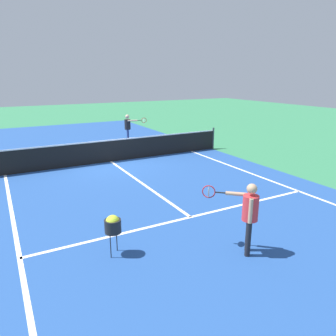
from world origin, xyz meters
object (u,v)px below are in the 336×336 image
(player_far, at_px, (128,126))
(ball_hopper, at_px, (113,224))
(net, at_px, (110,151))
(player_near, at_px, (249,211))

(player_far, height_order, ball_hopper, player_far)
(net, bearing_deg, player_far, 56.95)
(net, relative_size, ball_hopper, 12.45)
(player_far, xyz_separation_m, ball_hopper, (-4.48, -10.42, -0.29))
(net, height_order, player_near, player_near)
(player_near, distance_m, ball_hopper, 2.76)
(player_near, xyz_separation_m, ball_hopper, (-2.44, 1.26, -0.27))
(player_near, xyz_separation_m, player_far, (2.04, 11.68, 0.03))
(net, xyz_separation_m, ball_hopper, (-2.36, -7.16, 0.18))
(player_far, bearing_deg, net, -123.05)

